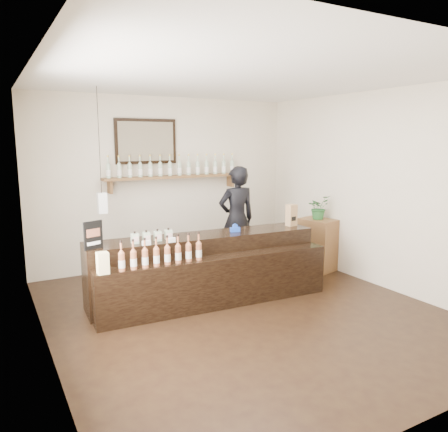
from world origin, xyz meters
TOP-DOWN VIEW (x-y plane):
  - ground at (0.00, 0.00)m, footprint 5.00×5.00m
  - room_shell at (0.00, 0.00)m, footprint 5.00×5.00m
  - back_wall_decor at (-0.14, 2.37)m, footprint 2.66×0.96m
  - counter at (-0.21, 0.59)m, footprint 3.12×0.99m
  - promo_sign at (-1.65, 0.61)m, footprint 0.23×0.10m
  - paper_bag at (1.19, 0.63)m, footprint 0.16×0.13m
  - tape_dispenser at (0.26, 0.66)m, footprint 0.14×0.07m
  - side_cabinet at (2.00, 0.96)m, footprint 0.55×0.66m
  - potted_plant at (2.00, 0.96)m, footprint 0.39×0.36m
  - shopkeeper at (0.81, 1.55)m, footprint 0.73×0.51m

SIDE VIEW (x-z plane):
  - ground at x=0.00m, z-range 0.00..0.00m
  - counter at x=-0.21m, z-range -0.10..0.91m
  - side_cabinet at x=2.00m, z-range 0.00..0.84m
  - tape_dispenser at x=0.26m, z-range 0.85..0.96m
  - shopkeeper at x=0.81m, z-range 0.00..1.92m
  - paper_bag at x=1.19m, z-range 0.86..1.18m
  - promo_sign at x=-1.65m, z-range 0.86..1.19m
  - potted_plant at x=2.00m, z-range 0.84..1.22m
  - room_shell at x=0.00m, z-range -0.80..4.20m
  - back_wall_decor at x=-0.14m, z-range 0.91..2.60m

